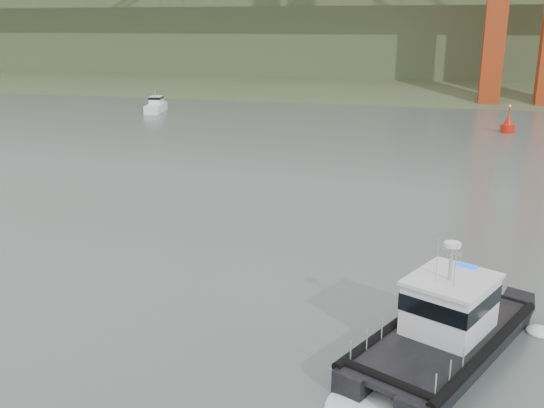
{
  "coord_description": "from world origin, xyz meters",
  "views": [
    {
      "loc": [
        10.46,
        -23.05,
        12.12
      ],
      "look_at": [
        1.98,
        8.33,
        2.4
      ],
      "focal_mm": 40.0,
      "sensor_mm": 36.0,
      "label": 1
    }
  ],
  "objects": [
    {
      "name": "patrol_boat",
      "position": [
        11.4,
        -1.48,
        1.17
      ],
      "size": [
        7.23,
        10.18,
        4.66
      ],
      "rotation": [
        0.0,
        0.0,
        -0.44
      ],
      "color": "black",
      "rests_on": "ground"
    },
    {
      "name": "nav_buoy",
      "position": [
        18.61,
        51.12,
        0.89
      ],
      "size": [
        1.62,
        1.62,
        3.38
      ],
      "color": "red",
      "rests_on": "ground"
    },
    {
      "name": "ground",
      "position": [
        0.0,
        0.0,
        0.0
      ],
      "size": [
        400.0,
        400.0,
        0.0
      ],
      "primitive_type": "plane",
      "color": "#475550",
      "rests_on": "ground"
    },
    {
      "name": "motorboat",
      "position": [
        -28.16,
        56.29,
        0.84
      ],
      "size": [
        3.31,
        6.4,
        3.36
      ],
      "rotation": [
        0.0,
        0.0,
        0.22
      ],
      "color": "white",
      "rests_on": "ground"
    },
    {
      "name": "headlands",
      "position": [
        0.0,
        125.5,
        7.05
      ],
      "size": [
        500.0,
        105.36,
        27.12
      ],
      "color": "#3C4D2C",
      "rests_on": "ground"
    }
  ]
}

